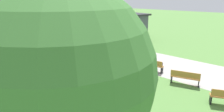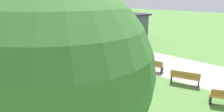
{
  "view_description": "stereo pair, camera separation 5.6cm",
  "coord_description": "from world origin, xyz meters",
  "px_view_note": "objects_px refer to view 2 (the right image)",
  "views": [
    {
      "loc": [
        9.78,
        -12.14,
        5.17
      ],
      "look_at": [
        0.0,
        -1.35,
        0.8
      ],
      "focal_mm": 32.22,
      "sensor_mm": 36.0,
      "label": 1
    },
    {
      "loc": [
        9.82,
        -12.1,
        5.17
      ],
      "look_at": [
        0.0,
        -1.35,
        0.8
      ],
      "focal_mm": 32.22,
      "sensor_mm": 36.0,
      "label": 2
    }
  ],
  "objects_px": {
    "bench_5": "(151,65)",
    "bench_4": "(123,57)",
    "bench_0": "(24,43)",
    "tree_3": "(6,6)",
    "person_seated": "(152,62)",
    "kiosk": "(132,26)",
    "bench_6": "(185,77)",
    "lamp_post": "(56,20)",
    "bench_2": "(73,47)",
    "bench_1": "(49,45)",
    "bench_3": "(97,51)",
    "tree_2": "(64,73)"
  },
  "relations": [
    {
      "from": "bench_2",
      "to": "bench_6",
      "type": "xyz_separation_m",
      "value": [
        11.05,
        0.0,
        0.0
      ]
    },
    {
      "from": "bench_0",
      "to": "bench_2",
      "type": "height_order",
      "value": "same"
    },
    {
      "from": "bench_2",
      "to": "bench_4",
      "type": "xyz_separation_m",
      "value": [
        5.52,
        0.82,
        0.0
      ]
    },
    {
      "from": "bench_5",
      "to": "kiosk",
      "type": "xyz_separation_m",
      "value": [
        -8.07,
        8.4,
        1.12
      ]
    },
    {
      "from": "bench_5",
      "to": "lamp_post",
      "type": "distance_m",
      "value": 12.31
    },
    {
      "from": "person_seated",
      "to": "kiosk",
      "type": "relative_size",
      "value": 0.28
    },
    {
      "from": "bench_1",
      "to": "lamp_post",
      "type": "xyz_separation_m",
      "value": [
        -1.18,
        1.85,
        2.2
      ]
    },
    {
      "from": "bench_0",
      "to": "tree_3",
      "type": "height_order",
      "value": "tree_3"
    },
    {
      "from": "tree_3",
      "to": "kiosk",
      "type": "height_order",
      "value": "tree_3"
    },
    {
      "from": "bench_5",
      "to": "tree_2",
      "type": "xyz_separation_m",
      "value": [
        3.6,
        -9.58,
        3.14
      ]
    },
    {
      "from": "kiosk",
      "to": "tree_3",
      "type": "bearing_deg",
      "value": -82.01
    },
    {
      "from": "bench_2",
      "to": "tree_2",
      "type": "relative_size",
      "value": 0.32
    },
    {
      "from": "bench_0",
      "to": "bench_6",
      "type": "height_order",
      "value": "same"
    },
    {
      "from": "bench_0",
      "to": "kiosk",
      "type": "xyz_separation_m",
      "value": [
        5.29,
        11.39,
        1.12
      ]
    },
    {
      "from": "bench_0",
      "to": "bench_3",
      "type": "height_order",
      "value": "same"
    },
    {
      "from": "bench_6",
      "to": "bench_1",
      "type": "bearing_deg",
      "value": 167.25
    },
    {
      "from": "person_seated",
      "to": "tree_2",
      "type": "xyz_separation_m",
      "value": [
        3.64,
        -9.71,
        2.97
      ]
    },
    {
      "from": "bench_5",
      "to": "person_seated",
      "type": "xyz_separation_m",
      "value": [
        -0.04,
        0.14,
        0.17
      ]
    },
    {
      "from": "bench_5",
      "to": "bench_4",
      "type": "bearing_deg",
      "value": 167.31
    },
    {
      "from": "bench_1",
      "to": "tree_2",
      "type": "distance_m",
      "value": 16.86
    },
    {
      "from": "bench_1",
      "to": "bench_4",
      "type": "distance_m",
      "value": 8.34
    },
    {
      "from": "bench_1",
      "to": "bench_6",
      "type": "height_order",
      "value": "same"
    },
    {
      "from": "tree_3",
      "to": "bench_1",
      "type": "bearing_deg",
      "value": 116.04
    },
    {
      "from": "bench_5",
      "to": "bench_1",
      "type": "bearing_deg",
      "value": 179.94
    },
    {
      "from": "bench_0",
      "to": "bench_5",
      "type": "bearing_deg",
      "value": 46.55
    },
    {
      "from": "bench_1",
      "to": "lamp_post",
      "type": "bearing_deg",
      "value": 148.01
    },
    {
      "from": "bench_1",
      "to": "kiosk",
      "type": "bearing_deg",
      "value": 99.53
    },
    {
      "from": "bench_4",
      "to": "bench_5",
      "type": "bearing_deg",
      "value": -4.21
    },
    {
      "from": "bench_2",
      "to": "kiosk",
      "type": "relative_size",
      "value": 0.41
    },
    {
      "from": "lamp_post",
      "to": "bench_5",
      "type": "bearing_deg",
      "value": -1.11
    },
    {
      "from": "bench_0",
      "to": "bench_4",
      "type": "xyz_separation_m",
      "value": [
        10.57,
        3.2,
        0.0
      ]
    },
    {
      "from": "bench_0",
      "to": "lamp_post",
      "type": "distance_m",
      "value": 4.1
    },
    {
      "from": "bench_2",
      "to": "person_seated",
      "type": "distance_m",
      "value": 8.31
    },
    {
      "from": "bench_0",
      "to": "bench_1",
      "type": "xyz_separation_m",
      "value": [
        2.43,
        1.38,
        0.0
      ]
    },
    {
      "from": "bench_0",
      "to": "bench_4",
      "type": "height_order",
      "value": "same"
    },
    {
      "from": "bench_0",
      "to": "lamp_post",
      "type": "xyz_separation_m",
      "value": [
        1.25,
        3.23,
        2.2
      ]
    },
    {
      "from": "person_seated",
      "to": "bench_2",
      "type": "bearing_deg",
      "value": 176.7
    },
    {
      "from": "tree_3",
      "to": "lamp_post",
      "type": "height_order",
      "value": "tree_3"
    },
    {
      "from": "bench_6",
      "to": "lamp_post",
      "type": "relative_size",
      "value": 0.46
    },
    {
      "from": "bench_0",
      "to": "bench_2",
      "type": "xyz_separation_m",
      "value": [
        5.04,
        2.38,
        0.0
      ]
    },
    {
      "from": "bench_2",
      "to": "tree_2",
      "type": "height_order",
      "value": "tree_2"
    },
    {
      "from": "bench_1",
      "to": "bench_0",
      "type": "bearing_deg",
      "value": -125.06
    },
    {
      "from": "tree_2",
      "to": "person_seated",
      "type": "bearing_deg",
      "value": 110.55
    },
    {
      "from": "bench_1",
      "to": "bench_5",
      "type": "bearing_deg",
      "value": 33.86
    },
    {
      "from": "lamp_post",
      "to": "kiosk",
      "type": "bearing_deg",
      "value": 63.69
    },
    {
      "from": "bench_3",
      "to": "bench_5",
      "type": "xyz_separation_m",
      "value": [
        5.58,
        0.0,
        0.0
      ]
    },
    {
      "from": "tree_2",
      "to": "kiosk",
      "type": "relative_size",
      "value": 1.3
    },
    {
      "from": "bench_4",
      "to": "bench_3",
      "type": "bearing_deg",
      "value": -175.79
    },
    {
      "from": "bench_6",
      "to": "bench_2",
      "type": "bearing_deg",
      "value": 163.04
    },
    {
      "from": "bench_6",
      "to": "tree_2",
      "type": "height_order",
      "value": "tree_2"
    }
  ]
}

